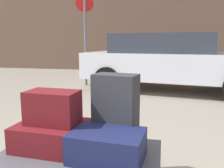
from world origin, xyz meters
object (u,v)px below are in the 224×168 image
Objects in this scene: suitcase_navy_front_left at (107,146)px; parked_car at (170,61)px; no_parking_sign at (85,30)px; suitcase_charcoal_center at (116,110)px; suitcase_maroon_rear_right at (54,135)px; duffel_bag_maroon_topmost_pile at (53,107)px; luggage_cart at (81,160)px; bollard_kerb_near at (215,71)px.

suitcase_navy_front_left is 0.12× the size of parked_car.
suitcase_charcoal_center is at bearing -68.77° from no_parking_sign.
suitcase_maroon_rear_right is 0.97× the size of suitcase_charcoal_center.
duffel_bag_maroon_topmost_pile reaches higher than suitcase_maroon_rear_right.
suitcase_navy_front_left is (0.48, -0.11, 0.01)m from suitcase_maroon_rear_right.
suitcase_charcoal_center is at bearing 22.21° from suitcase_maroon_rear_right.
bollard_kerb_near is (2.27, 6.53, 0.03)m from luggage_cart.
suitcase_charcoal_center is 4.99m from no_parking_sign.
suitcase_navy_front_left is at bearing -17.16° from luggage_cart.
suitcase_navy_front_left reaches higher than luggage_cart.
no_parking_sign reaches higher than bollard_kerb_near.
suitcase_charcoal_center reaches higher than suitcase_navy_front_left.
no_parking_sign is at bearing 107.76° from luggage_cart.
parked_car reaches higher than luggage_cart.
suitcase_charcoal_center is (0.01, 0.28, 0.19)m from suitcase_navy_front_left.
no_parking_sign is at bearing 114.81° from suitcase_navy_front_left.
bollard_kerb_near is at bearing 70.80° from luggage_cart.
bollard_kerb_near reaches higher than luggage_cart.
no_parking_sign is (-1.29, 4.74, 0.87)m from duffel_bag_maroon_topmost_pile.
no_parking_sign is (-1.53, 4.78, 1.29)m from luggage_cart.
parked_car is at bearing 80.02° from duffel_bag_maroon_topmost_pile.
no_parking_sign is at bearing -155.27° from bollard_kerb_near.
parked_car is at bearing 79.98° from luggage_cart.
duffel_bag_maroon_topmost_pile is 6.97m from bollard_kerb_near.
suitcase_maroon_rear_right is 5.04m from no_parking_sign.
suitcase_navy_front_left is 4.59m from parked_car.
bollard_kerb_near is 0.24× the size of no_parking_sign.
parked_car is at bearing 79.98° from suitcase_maroon_rear_right.
suitcase_maroon_rear_right is 0.13× the size of parked_car.
duffel_bag_maroon_topmost_pile reaches higher than luggage_cart.
suitcase_navy_front_left is 6.91m from bollard_kerb_near.
luggage_cart is 6.92m from bollard_kerb_near.
parked_car reaches higher than suitcase_navy_front_left.
parked_car is at bearing -7.57° from no_parking_sign.
bollard_kerb_near is (2.52, 6.49, -0.14)m from suitcase_maroon_rear_right.
suitcase_maroon_rear_right is at bearing -103.13° from parked_car.
luggage_cart is 3.02× the size of duffel_bag_maroon_topmost_pile.
parked_car is 1.78× the size of no_parking_sign.
luggage_cart is 5.18m from no_parking_sign.
luggage_cart is at bearing 167.62° from suitcase_navy_front_left.
duffel_bag_maroon_topmost_pile is at bearing -149.64° from suitcase_charcoal_center.
duffel_bag_maroon_topmost_pile is at bearing -103.13° from parked_car.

